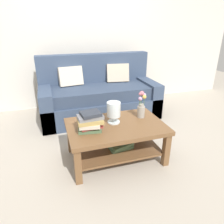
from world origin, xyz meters
TOP-DOWN VIEW (x-y plane):
  - ground_plane at (0.00, 0.00)m, footprint 10.00×10.00m
  - back_wall at (0.00, 1.65)m, footprint 6.40×0.12m
  - couch at (0.04, 0.91)m, footprint 2.00×0.90m
  - coffee_table at (-0.09, -0.44)m, footprint 1.14×0.74m
  - book_stack_main at (-0.41, -0.49)m, footprint 0.29×0.25m
  - glass_hurricane_vase at (-0.10, -0.38)m, footprint 0.16×0.16m
  - flower_pitcher at (0.27, -0.33)m, footprint 0.11×0.10m

SIDE VIEW (x-z plane):
  - ground_plane at x=0.00m, z-range 0.00..0.00m
  - coffee_table at x=-0.09m, z-range 0.10..0.56m
  - couch at x=0.04m, z-range -0.17..0.89m
  - book_stack_main at x=-0.41m, z-range 0.46..0.68m
  - flower_pitcher at x=0.27m, z-range 0.43..0.77m
  - glass_hurricane_vase at x=-0.10m, z-range 0.49..0.74m
  - back_wall at x=0.00m, z-range 0.00..2.70m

